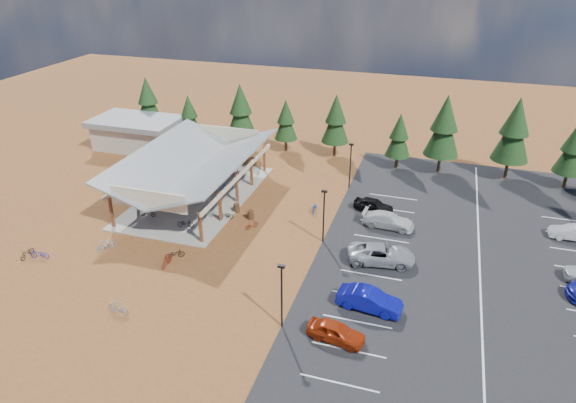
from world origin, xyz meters
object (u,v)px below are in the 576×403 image
at_px(car_4, 373,205).
at_px(trash_bin_0, 237,208).
at_px(bike_3, 213,169).
at_px(bike_6, 227,185).
at_px(trash_bin_1, 251,215).
at_px(bike_10, 40,254).
at_px(bike_16, 226,215).
at_px(lamp_post_1, 324,212).
at_px(bike_4, 185,223).
at_px(bike_11, 167,260).
at_px(bike_12, 175,254).
at_px(car_9, 573,233).
at_px(outbuilding, 137,133).
at_px(lamp_post_0, 282,292).
at_px(bike_13, 118,307).
at_px(bike_5, 205,212).
at_px(bike_14, 314,208).
at_px(bike_9, 106,245).
at_px(bike_8, 27,253).
at_px(bike_15, 252,225).
at_px(car_1, 369,300).
at_px(bike_1, 177,202).
at_px(bike_7, 234,172).
at_px(bike_pavilion, 195,163).
at_px(bike_2, 182,182).
at_px(car_2, 381,254).
at_px(bike_0, 148,213).
at_px(car_3, 388,220).

bearing_deg(car_4, trash_bin_0, 118.25).
distance_m(bike_3, car_4, 19.68).
bearing_deg(bike_6, trash_bin_1, -156.42).
relative_size(bike_10, car_4, 0.42).
relative_size(bike_6, bike_16, 1.20).
relative_size(lamp_post_1, bike_3, 3.26).
xyz_separation_m(bike_4, bike_11, (1.51, -6.19, 0.01)).
xyz_separation_m(trash_bin_0, bike_6, (-3.01, 4.48, 0.13)).
distance_m(bike_3, bike_10, 21.86).
distance_m(bike_12, car_9, 35.73).
bearing_deg(outbuilding, lamp_post_0, -43.99).
distance_m(bike_11, car_4, 21.05).
height_order(lamp_post_1, bike_13, lamp_post_1).
xyz_separation_m(bike_5, car_9, (33.73, 6.25, 0.06)).
bearing_deg(bike_13, bike_14, 158.34).
bearing_deg(bike_12, car_9, -105.51).
distance_m(bike_6, bike_9, 15.42).
bearing_deg(car_4, bike_11, 145.39).
height_order(bike_8, bike_15, bike_15).
bearing_deg(bike_5, bike_11, -177.04).
relative_size(lamp_post_0, lamp_post_1, 1.00).
bearing_deg(bike_10, bike_3, 150.88).
height_order(bike_14, car_1, car_1).
xyz_separation_m(bike_1, bike_7, (2.60, 8.81, 0.06)).
bearing_deg(bike_5, bike_12, -175.98).
bearing_deg(bike_5, outbuilding, 46.66).
bearing_deg(bike_16, car_4, 98.72).
relative_size(bike_pavilion, trash_bin_1, 21.56).
relative_size(lamp_post_0, bike_8, 3.14).
distance_m(bike_2, bike_8, 17.80).
bearing_deg(bike_16, car_2, 63.92).
bearing_deg(bike_8, bike_9, 24.64).
bearing_deg(bike_0, bike_pavilion, -30.45).
bearing_deg(car_2, lamp_post_1, 62.01).
relative_size(bike_8, bike_13, 0.92).
height_order(bike_1, car_1, car_1).
bearing_deg(bike_1, bike_4, -122.05).
bearing_deg(bike_14, trash_bin_0, -169.24).
xyz_separation_m(bike_12, bike_16, (1.34, 7.80, -0.05)).
relative_size(bike_10, bike_11, 0.96).
xyz_separation_m(bike_2, car_3, (23.02, -2.30, 0.20)).
distance_m(trash_bin_1, bike_16, 2.44).
bearing_deg(bike_11, bike_1, 111.04).
height_order(bike_2, bike_7, bike_7).
bearing_deg(bike_12, bike_2, -12.41).
distance_m(bike_15, car_9, 29.37).
xyz_separation_m(bike_1, bike_16, (5.70, -0.76, -0.15)).
xyz_separation_m(bike_13, car_3, (17.06, 18.65, 0.21)).
distance_m(lamp_post_1, car_2, 6.18).
bearing_deg(trash_bin_1, bike_5, -165.55).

